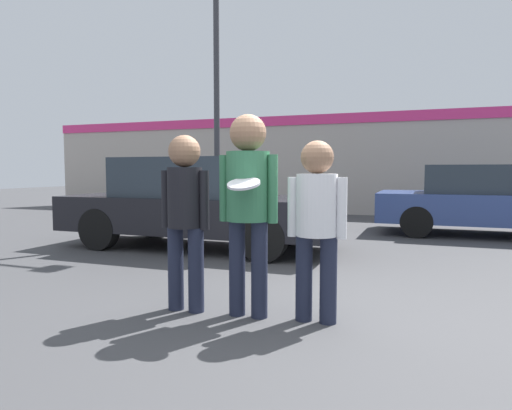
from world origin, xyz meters
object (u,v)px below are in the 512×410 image
Objects in this scene: person_middle_with_frisbee at (248,194)px; parked_car_far at (484,200)px; person_right at (317,216)px; person_left at (185,208)px; parked_car_near at (198,203)px; street_lamp at (229,50)px.

parked_car_far is at bearing 68.30° from person_middle_with_frisbee.
person_right is 6.89m from parked_car_far.
person_middle_with_frisbee is (0.62, 0.05, 0.14)m from person_left.
parked_car_near is at bearing -144.70° from parked_car_far.
street_lamp reaches higher than parked_car_near.
street_lamp reaches higher than person_left.
person_right is at bearing 5.41° from person_left.
parked_car_near is 3.40m from street_lamp.
person_left is 5.85m from street_lamp.
person_middle_with_frisbee is 0.39× the size of parked_car_near.
person_left reaches higher than person_right.
person_right is (1.24, 0.12, -0.04)m from person_left.
person_right is 6.25m from street_lamp.
street_lamp is (-4.95, -1.85, 3.06)m from parked_car_far.
parked_car_near is 1.12× the size of parked_car_far.
street_lamp reaches higher than person_right.
parked_car_far is (2.03, 6.58, -0.22)m from person_right.
person_left is at bearing -64.06° from parked_car_near.
street_lamp is (-2.31, 4.80, 2.65)m from person_middle_with_frisbee.
street_lamp is (-0.10, 1.59, 3.00)m from parked_car_near.
person_right is (0.62, 0.07, -0.18)m from person_middle_with_frisbee.
person_left is 1.04× the size of person_right.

